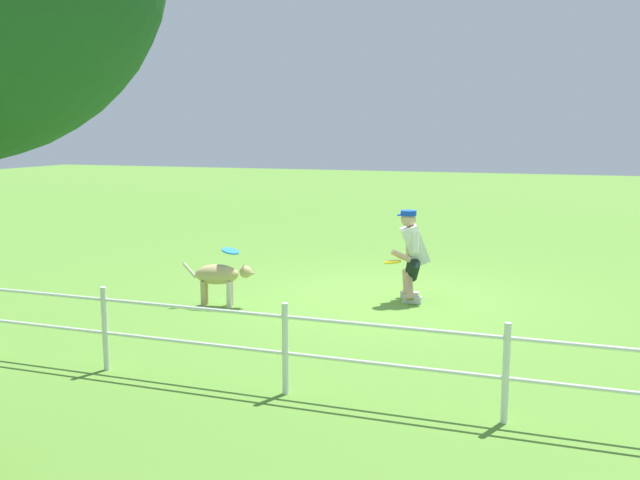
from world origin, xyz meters
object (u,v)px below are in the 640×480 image
frisbee_flying (230,251)px  person (412,253)px  frisbee_held (392,262)px  dog (220,276)px

frisbee_flying → person: bearing=-154.9°
person → frisbee_flying: 2.55m
person → frisbee_flying: bearing=5.6°
frisbee_held → person: bearing=-122.1°
person → dog: 2.70m
person → frisbee_held: bearing=38.4°
person → frisbee_flying: (2.31, 1.08, 0.07)m
frisbee_flying → frisbee_held: frisbee_flying is taller
dog → frisbee_held: bearing=5.0°
person → dog: bearing=6.2°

